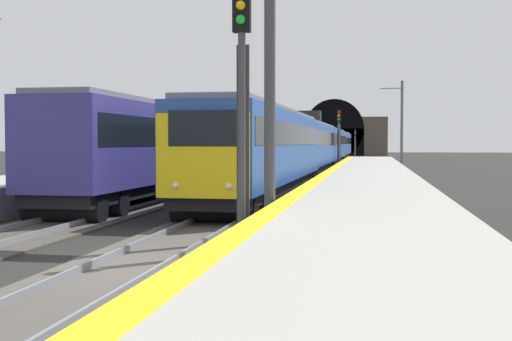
{
  "coord_description": "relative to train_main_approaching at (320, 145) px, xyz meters",
  "views": [
    {
      "loc": [
        -12.36,
        -4.59,
        2.48
      ],
      "look_at": [
        11.73,
        -0.45,
        1.46
      ],
      "focal_mm": 47.15,
      "sensor_mm": 36.0,
      "label": 1
    }
  ],
  "objects": [
    {
      "name": "overhead_signal_gantry",
      "position": [
        -44.05,
        2.3,
        3.31
      ],
      "size": [
        0.7,
        9.07,
        7.35
      ],
      "color": "#3F3F47",
      "rests_on": "ground_plane"
    },
    {
      "name": "platform_right_edge_strip",
      "position": [
        -48.21,
        -2.55,
        -1.2
      ],
      "size": [
        112.0,
        0.5,
        0.01
      ],
      "primitive_type": "cube",
      "color": "yellow",
      "rests_on": "platform_right"
    },
    {
      "name": "railway_signal_near",
      "position": [
        -46.33,
        -1.84,
        1.27
      ],
      "size": [
        0.39,
        0.38,
        5.89
      ],
      "rotation": [
        0.0,
        0.0,
        3.14
      ],
      "color": "#38383D",
      "rests_on": "ground_plane"
    },
    {
      "name": "train_adjacent_platform",
      "position": [
        -13.27,
        4.6,
        0.1
      ],
      "size": [
        58.6,
        2.99,
        5.01
      ],
      "rotation": [
        0.0,
        0.0,
        -0.01
      ],
      "color": "navy",
      "rests_on": "ground_plane"
    },
    {
      "name": "railway_signal_mid",
      "position": [
        -2.59,
        -1.84,
        0.93
      ],
      "size": [
        0.39,
        0.38,
        5.28
      ],
      "rotation": [
        0.0,
        0.0,
        3.14
      ],
      "color": "#4C4C54",
      "rests_on": "ground_plane"
    },
    {
      "name": "railway_signal_far",
      "position": [
        55.95,
        -1.84,
        0.61
      ],
      "size": [
        0.39,
        0.38,
        4.7
      ],
      "rotation": [
        0.0,
        0.0,
        3.14
      ],
      "color": "#4C4C54",
      "rests_on": "ground_plane"
    },
    {
      "name": "catenary_mast_near",
      "position": [
        -5.46,
        -6.96,
        1.54
      ],
      "size": [
        0.22,
        1.81,
        7.42
      ],
      "color": "#595B60",
      "rests_on": "ground_plane"
    },
    {
      "name": "platform_right",
      "position": [
        -48.21,
        -4.44,
        -1.73
      ],
      "size": [
        112.0,
        4.28,
        1.06
      ],
      "primitive_type": "cube",
      "color": "#9E9B93",
      "rests_on": "ground_plane"
    },
    {
      "name": "train_main_approaching",
      "position": [
        0.0,
        0.0,
        0.0
      ],
      "size": [
        84.54,
        3.11,
        4.83
      ],
      "rotation": [
        0.0,
        0.0,
        3.13
      ],
      "color": "#264C99",
      "rests_on": "ground_plane"
    },
    {
      "name": "track_main_line",
      "position": [
        -48.21,
        -0.0,
        -2.22
      ],
      "size": [
        160.0,
        2.95,
        0.21
      ],
      "color": "#4C4742",
      "rests_on": "ground_plane"
    },
    {
      "name": "ground_plane",
      "position": [
        -48.21,
        -0.0,
        -2.26
      ],
      "size": [
        320.0,
        320.0,
        0.0
      ],
      "primitive_type": "plane",
      "color": "black"
    },
    {
      "name": "tunnel_portal",
      "position": [
        67.09,
        2.3,
        1.41
      ],
      "size": [
        2.73,
        19.76,
        11.06
      ],
      "color": "#51473D",
      "rests_on": "ground_plane"
    }
  ]
}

